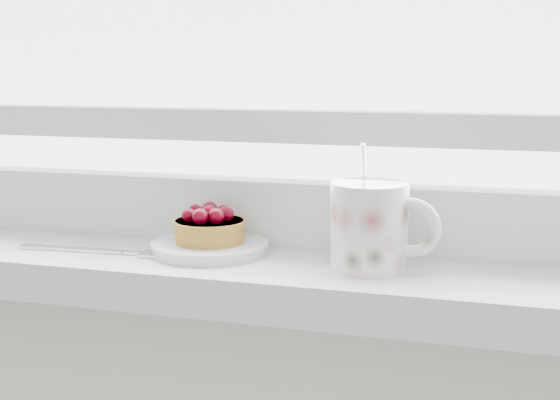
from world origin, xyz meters
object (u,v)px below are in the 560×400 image
at_px(saucer, 210,248).
at_px(raspberry_tart, 209,226).
at_px(floral_mug, 372,224).
at_px(fork, 108,251).

height_order(saucer, raspberry_tart, raspberry_tart).
distance_m(raspberry_tart, floral_mug, 0.18).
bearing_deg(saucer, raspberry_tart, 173.41).
xyz_separation_m(saucer, floral_mug, (0.17, -0.01, 0.04)).
height_order(floral_mug, fork, floral_mug).
xyz_separation_m(floral_mug, fork, (-0.28, -0.02, -0.04)).
bearing_deg(saucer, floral_mug, -4.69).
bearing_deg(fork, saucer, 16.79).
relative_size(raspberry_tart, fork, 0.37).
distance_m(saucer, floral_mug, 0.18).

